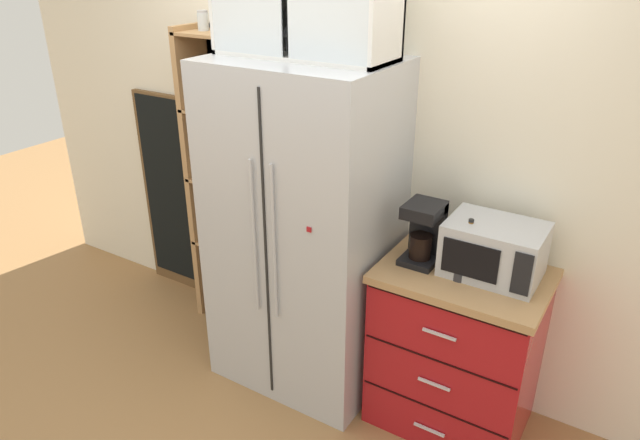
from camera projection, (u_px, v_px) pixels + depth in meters
ground_plane at (305, 367)px, 3.53m from camera, size 10.69×10.69×0.00m
wall_back_cream at (342, 149)px, 3.29m from camera, size 4.99×0.10×2.55m
refrigerator at (304, 231)px, 3.14m from camera, size 0.92×0.71×1.83m
pantry_shelf_column at (232, 176)px, 3.67m from camera, size 0.50×0.30×2.01m
counter_cabinet at (456, 348)px, 2.97m from camera, size 0.79×0.59×0.90m
microwave at (494, 249)px, 2.71m from camera, size 0.44×0.33×0.26m
coffee_maker at (424, 231)px, 2.82m from camera, size 0.17×0.20×0.31m
mug_red at (463, 268)px, 2.72m from camera, size 0.12×0.09×0.09m
mug_charcoal at (462, 270)px, 2.71m from camera, size 0.12×0.09×0.09m
bottle_amber at (468, 249)px, 2.72m from camera, size 0.06×0.06×0.28m
chalkboard_menu at (176, 196)px, 4.09m from camera, size 0.60×0.04×1.44m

